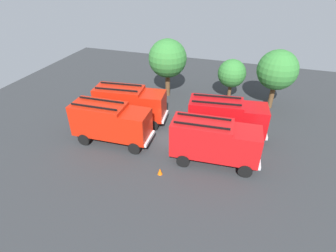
{
  "coord_description": "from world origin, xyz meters",
  "views": [
    {
      "loc": [
        6.36,
        -19.82,
        14.47
      ],
      "look_at": [
        0.0,
        0.0,
        1.4
      ],
      "focal_mm": 28.46,
      "sensor_mm": 36.0,
      "label": 1
    }
  ],
  "objects_px": {
    "fire_truck_3": "(227,117)",
    "traffic_cone_2": "(160,171)",
    "fire_truck_0": "(111,121)",
    "fire_truck_2": "(130,103)",
    "firefighter_1": "(147,101)",
    "fire_truck_1": "(214,140)",
    "traffic_cone_0": "(242,123)",
    "traffic_cone_1": "(176,117)",
    "tree_0": "(168,59)",
    "firefighter_0": "(157,107)",
    "firefighter_2": "(130,124)",
    "tree_1": "(232,73)",
    "tree_2": "(277,70)"
  },
  "relations": [
    {
      "from": "fire_truck_3",
      "to": "traffic_cone_2",
      "type": "xyz_separation_m",
      "value": [
        -4.12,
        -6.93,
        -1.88
      ]
    },
    {
      "from": "fire_truck_3",
      "to": "traffic_cone_2",
      "type": "bearing_deg",
      "value": -127.43
    },
    {
      "from": "fire_truck_0",
      "to": "traffic_cone_2",
      "type": "xyz_separation_m",
      "value": [
        5.68,
        -2.94,
        -1.88
      ]
    },
    {
      "from": "fire_truck_2",
      "to": "firefighter_1",
      "type": "height_order",
      "value": "fire_truck_2"
    },
    {
      "from": "fire_truck_1",
      "to": "traffic_cone_0",
      "type": "bearing_deg",
      "value": 70.33
    },
    {
      "from": "fire_truck_2",
      "to": "traffic_cone_1",
      "type": "xyz_separation_m",
      "value": [
        4.42,
        1.76,
        -1.86
      ]
    },
    {
      "from": "fire_truck_3",
      "to": "tree_0",
      "type": "bearing_deg",
      "value": 131.71
    },
    {
      "from": "firefighter_1",
      "to": "traffic_cone_0",
      "type": "height_order",
      "value": "firefighter_1"
    },
    {
      "from": "fire_truck_1",
      "to": "tree_0",
      "type": "xyz_separation_m",
      "value": [
        -7.54,
        11.2,
        2.5
      ]
    },
    {
      "from": "fire_truck_1",
      "to": "firefighter_0",
      "type": "relative_size",
      "value": 4.49
    },
    {
      "from": "fire_truck_2",
      "to": "traffic_cone_2",
      "type": "height_order",
      "value": "fire_truck_2"
    },
    {
      "from": "fire_truck_1",
      "to": "fire_truck_3",
      "type": "relative_size",
      "value": 0.99
    },
    {
      "from": "fire_truck_3",
      "to": "traffic_cone_1",
      "type": "relative_size",
      "value": 12.56
    },
    {
      "from": "firefighter_1",
      "to": "firefighter_2",
      "type": "bearing_deg",
      "value": 54.65
    },
    {
      "from": "firefighter_1",
      "to": "tree_1",
      "type": "relative_size",
      "value": 0.36
    },
    {
      "from": "firefighter_1",
      "to": "traffic_cone_2",
      "type": "height_order",
      "value": "firefighter_1"
    },
    {
      "from": "firefighter_1",
      "to": "firefighter_2",
      "type": "distance_m",
      "value": 4.91
    },
    {
      "from": "fire_truck_2",
      "to": "fire_truck_3",
      "type": "relative_size",
      "value": 1.0
    },
    {
      "from": "tree_1",
      "to": "firefighter_2",
      "type": "bearing_deg",
      "value": -129.88
    },
    {
      "from": "fire_truck_0",
      "to": "tree_2",
      "type": "height_order",
      "value": "tree_2"
    },
    {
      "from": "firefighter_0",
      "to": "tree_0",
      "type": "bearing_deg",
      "value": -143.65
    },
    {
      "from": "firefighter_0",
      "to": "firefighter_2",
      "type": "xyz_separation_m",
      "value": [
        -1.4,
        -4.03,
        0.01
      ]
    },
    {
      "from": "tree_2",
      "to": "traffic_cone_0",
      "type": "bearing_deg",
      "value": -117.84
    },
    {
      "from": "fire_truck_2",
      "to": "firefighter_2",
      "type": "relative_size",
      "value": 4.51
    },
    {
      "from": "fire_truck_0",
      "to": "fire_truck_3",
      "type": "height_order",
      "value": "same"
    },
    {
      "from": "fire_truck_3",
      "to": "traffic_cone_1",
      "type": "distance_m",
      "value": 5.81
    },
    {
      "from": "fire_truck_1",
      "to": "traffic_cone_1",
      "type": "height_order",
      "value": "fire_truck_1"
    },
    {
      "from": "firefighter_1",
      "to": "tree_1",
      "type": "bearing_deg",
      "value": 174.94
    },
    {
      "from": "fire_truck_2",
      "to": "fire_truck_1",
      "type": "bearing_deg",
      "value": -29.56
    },
    {
      "from": "fire_truck_0",
      "to": "fire_truck_1",
      "type": "height_order",
      "value": "same"
    },
    {
      "from": "firefighter_0",
      "to": "firefighter_2",
      "type": "distance_m",
      "value": 4.27
    },
    {
      "from": "tree_1",
      "to": "traffic_cone_2",
      "type": "distance_m",
      "value": 15.7
    },
    {
      "from": "fire_truck_3",
      "to": "firefighter_2",
      "type": "distance_m",
      "value": 9.27
    },
    {
      "from": "tree_0",
      "to": "traffic_cone_0",
      "type": "height_order",
      "value": "tree_0"
    },
    {
      "from": "fire_truck_0",
      "to": "traffic_cone_0",
      "type": "height_order",
      "value": "fire_truck_0"
    },
    {
      "from": "fire_truck_3",
      "to": "tree_2",
      "type": "bearing_deg",
      "value": 54.53
    },
    {
      "from": "fire_truck_0",
      "to": "traffic_cone_0",
      "type": "xyz_separation_m",
      "value": [
        11.29,
        6.53,
        -1.83
      ]
    },
    {
      "from": "firefighter_0",
      "to": "tree_1",
      "type": "xyz_separation_m",
      "value": [
        7.01,
        6.02,
        2.45
      ]
    },
    {
      "from": "firefighter_2",
      "to": "firefighter_1",
      "type": "bearing_deg",
      "value": -47.64
    },
    {
      "from": "firefighter_1",
      "to": "firefighter_0",
      "type": "bearing_deg",
      "value": 112.98
    },
    {
      "from": "fire_truck_0",
      "to": "firefighter_2",
      "type": "distance_m",
      "value": 2.48
    },
    {
      "from": "traffic_cone_2",
      "to": "traffic_cone_0",
      "type": "bearing_deg",
      "value": 59.33
    },
    {
      "from": "tree_0",
      "to": "tree_1",
      "type": "xyz_separation_m",
      "value": [
        7.43,
        0.96,
        -1.3
      ]
    },
    {
      "from": "tree_1",
      "to": "tree_2",
      "type": "relative_size",
      "value": 0.75
    },
    {
      "from": "traffic_cone_0",
      "to": "fire_truck_0",
      "type": "bearing_deg",
      "value": -149.96
    },
    {
      "from": "tree_2",
      "to": "tree_1",
      "type": "bearing_deg",
      "value": 173.98
    },
    {
      "from": "fire_truck_0",
      "to": "traffic_cone_0",
      "type": "bearing_deg",
      "value": 28.07
    },
    {
      "from": "traffic_cone_0",
      "to": "traffic_cone_1",
      "type": "relative_size",
      "value": 1.1
    },
    {
      "from": "tree_1",
      "to": "traffic_cone_1",
      "type": "bearing_deg",
      "value": -126.2
    },
    {
      "from": "tree_1",
      "to": "tree_2",
      "type": "bearing_deg",
      "value": -6.02
    }
  ]
}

